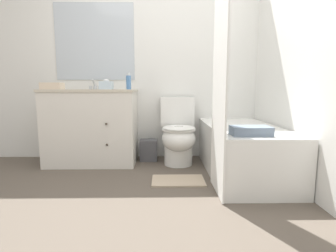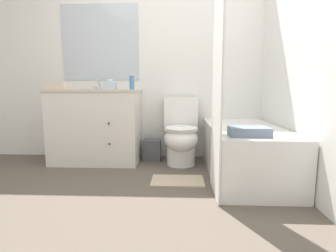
# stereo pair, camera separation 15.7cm
# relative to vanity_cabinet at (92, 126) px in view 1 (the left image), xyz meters

# --- Properties ---
(ground_plane) EXTENTS (14.00, 14.00, 0.00)m
(ground_plane) POSITION_rel_vanity_cabinet_xyz_m (0.76, -1.29, -0.45)
(ground_plane) COLOR brown
(wall_back) EXTENTS (8.00, 0.06, 2.50)m
(wall_back) POSITION_rel_vanity_cabinet_xyz_m (0.75, 0.30, 0.80)
(wall_back) COLOR silver
(wall_back) RESTS_ON ground_plane
(wall_right) EXTENTS (0.05, 2.56, 2.50)m
(wall_right) POSITION_rel_vanity_cabinet_xyz_m (2.06, -0.50, 0.80)
(wall_right) COLOR silver
(wall_right) RESTS_ON ground_plane
(vanity_cabinet) EXTENTS (1.04, 0.59, 0.88)m
(vanity_cabinet) POSITION_rel_vanity_cabinet_xyz_m (0.00, 0.00, 0.00)
(vanity_cabinet) COLOR silver
(vanity_cabinet) RESTS_ON ground_plane
(sink_faucet) EXTENTS (0.14, 0.12, 0.12)m
(sink_faucet) POSITION_rel_vanity_cabinet_xyz_m (-0.00, 0.18, 0.47)
(sink_faucet) COLOR silver
(sink_faucet) RESTS_ON vanity_cabinet
(toilet) EXTENTS (0.42, 0.64, 0.79)m
(toilet) POSITION_rel_vanity_cabinet_xyz_m (1.02, -0.06, -0.10)
(toilet) COLOR white
(toilet) RESTS_ON ground_plane
(bathtub) EXTENTS (0.71, 1.45, 0.51)m
(bathtub) POSITION_rel_vanity_cabinet_xyz_m (1.67, -0.45, -0.19)
(bathtub) COLOR white
(bathtub) RESTS_ON ground_plane
(shower_curtain) EXTENTS (0.01, 0.50, 2.01)m
(shower_curtain) POSITION_rel_vanity_cabinet_xyz_m (1.31, -0.94, 0.56)
(shower_curtain) COLOR white
(shower_curtain) RESTS_ON ground_plane
(wastebasket) EXTENTS (0.21, 0.18, 0.26)m
(wastebasket) POSITION_rel_vanity_cabinet_xyz_m (0.66, 0.09, -0.32)
(wastebasket) COLOR #4C4C51
(wastebasket) RESTS_ON ground_plane
(tissue_box) EXTENTS (0.14, 0.15, 0.12)m
(tissue_box) POSITION_rel_vanity_cabinet_xyz_m (0.19, -0.04, 0.48)
(tissue_box) COLOR silver
(tissue_box) RESTS_ON vanity_cabinet
(soap_dispenser) EXTENTS (0.06, 0.06, 0.19)m
(soap_dispenser) POSITION_rel_vanity_cabinet_xyz_m (0.45, -0.04, 0.52)
(soap_dispenser) COLOR #4C7AB2
(soap_dispenser) RESTS_ON vanity_cabinet
(hand_towel_folded) EXTENTS (0.22, 0.15, 0.07)m
(hand_towel_folded) POSITION_rel_vanity_cabinet_xyz_m (-0.37, -0.17, 0.47)
(hand_towel_folded) COLOR beige
(hand_towel_folded) RESTS_ON vanity_cabinet
(bath_towel_folded) EXTENTS (0.32, 0.19, 0.08)m
(bath_towel_folded) POSITION_rel_vanity_cabinet_xyz_m (1.57, -0.98, 0.09)
(bath_towel_folded) COLOR slate
(bath_towel_folded) RESTS_ON bathtub
(bath_mat) EXTENTS (0.50, 0.32, 0.02)m
(bath_mat) POSITION_rel_vanity_cabinet_xyz_m (0.99, -0.68, -0.44)
(bath_mat) COLOR tan
(bath_mat) RESTS_ON ground_plane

